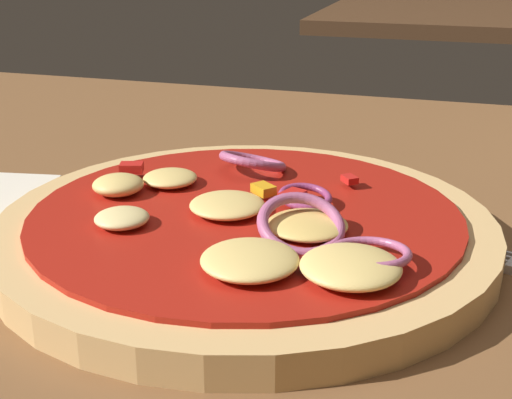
# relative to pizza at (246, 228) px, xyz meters

# --- Properties ---
(dining_table) EXTENTS (1.45, 0.83, 0.03)m
(dining_table) POSITION_rel_pizza_xyz_m (0.02, -0.02, -0.03)
(dining_table) COLOR brown
(dining_table) RESTS_ON ground
(pizza) EXTENTS (0.28, 0.28, 0.04)m
(pizza) POSITION_rel_pizza_xyz_m (0.00, 0.00, 0.00)
(pizza) COLOR tan
(pizza) RESTS_ON dining_table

